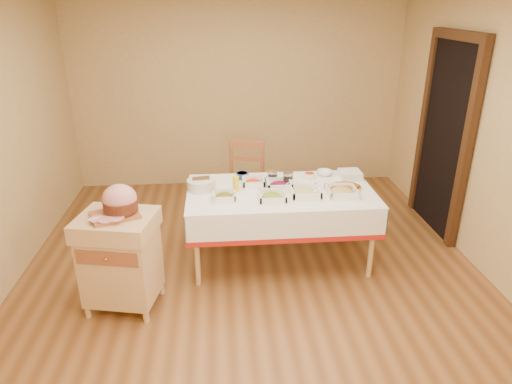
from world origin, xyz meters
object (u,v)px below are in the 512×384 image
(dining_chair, at_px, (245,184))
(bread_basket, at_px, (201,184))
(preserve_jar_right, at_px, (288,179))
(brass_platter, at_px, (344,187))
(preserve_jar_left, at_px, (273,177))
(mustard_bottle, at_px, (236,183))
(butcher_cart, at_px, (120,256))
(plate_stack, at_px, (350,175))
(ham_on_board, at_px, (119,202))
(dining_table, at_px, (280,205))

(dining_chair, bearing_deg, bread_basket, -122.43)
(preserve_jar_right, relative_size, brass_platter, 0.41)
(preserve_jar_left, relative_size, mustard_bottle, 0.70)
(butcher_cart, bearing_deg, bread_basket, 48.93)
(brass_platter, bearing_deg, dining_chair, 137.35)
(dining_chair, relative_size, preserve_jar_left, 7.33)
(butcher_cart, xyz_separation_m, brass_platter, (2.07, 0.66, 0.29))
(mustard_bottle, bearing_deg, butcher_cart, -145.53)
(dining_chair, xyz_separation_m, preserve_jar_right, (0.39, -0.70, 0.32))
(butcher_cart, distance_m, preserve_jar_left, 1.68)
(preserve_jar_left, height_order, plate_stack, preserve_jar_left)
(ham_on_board, distance_m, plate_stack, 2.36)
(dining_table, height_order, dining_chair, dining_chair)
(butcher_cart, height_order, brass_platter, butcher_cart)
(bread_basket, bearing_deg, plate_stack, 6.43)
(preserve_jar_right, bearing_deg, plate_stack, 11.35)
(dining_chair, relative_size, bread_basket, 3.52)
(bread_basket, height_order, brass_platter, bread_basket)
(butcher_cart, height_order, preserve_jar_left, preserve_jar_left)
(mustard_bottle, relative_size, plate_stack, 0.88)
(brass_platter, bearing_deg, preserve_jar_left, 161.87)
(dining_table, relative_size, mustard_bottle, 9.55)
(dining_table, bearing_deg, dining_chair, 109.75)
(butcher_cart, height_order, preserve_jar_right, preserve_jar_right)
(ham_on_board, relative_size, plate_stack, 1.79)
(butcher_cart, xyz_separation_m, preserve_jar_left, (1.39, 0.88, 0.33))
(bread_basket, bearing_deg, preserve_jar_left, 8.71)
(dining_table, relative_size, preserve_jar_left, 13.67)
(dining_table, distance_m, plate_stack, 0.83)
(preserve_jar_right, bearing_deg, bread_basket, -177.47)
(butcher_cart, distance_m, bread_basket, 1.07)
(preserve_jar_right, bearing_deg, preserve_jar_left, 154.21)
(ham_on_board, height_order, mustard_bottle, ham_on_board)
(mustard_bottle, bearing_deg, bread_basket, 166.79)
(preserve_jar_left, bearing_deg, butcher_cart, -147.62)
(bread_basket, relative_size, brass_platter, 0.84)
(dining_chair, distance_m, brass_platter, 1.30)
(preserve_jar_left, height_order, brass_platter, preserve_jar_left)
(dining_chair, height_order, mustard_bottle, dining_chair)
(butcher_cart, bearing_deg, brass_platter, 17.54)
(butcher_cart, relative_size, mustard_bottle, 4.53)
(dining_chair, distance_m, preserve_jar_right, 0.87)
(preserve_jar_right, bearing_deg, dining_chair, 119.16)
(butcher_cart, xyz_separation_m, preserve_jar_right, (1.54, 0.81, 0.33))
(dining_chair, height_order, ham_on_board, ham_on_board)
(plate_stack, bearing_deg, mustard_bottle, -168.15)
(dining_table, bearing_deg, preserve_jar_right, 54.53)
(plate_stack, distance_m, brass_platter, 0.32)
(butcher_cart, height_order, bread_basket, bread_basket)
(butcher_cart, xyz_separation_m, mustard_bottle, (1.01, 0.69, 0.35))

